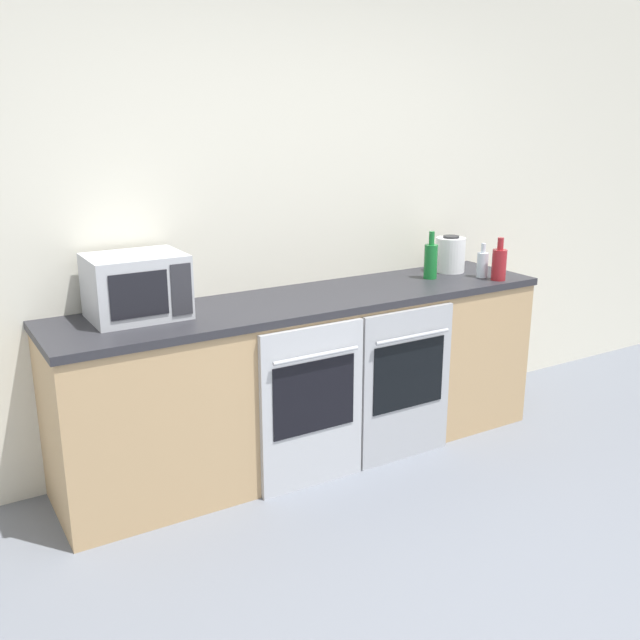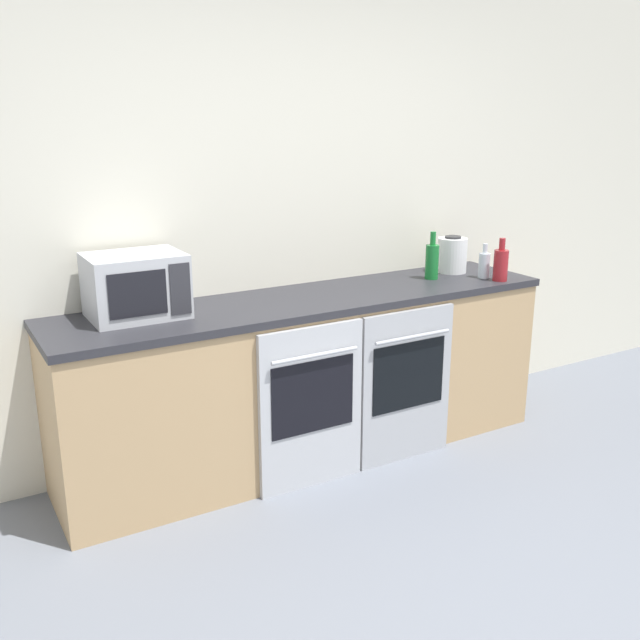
{
  "view_description": "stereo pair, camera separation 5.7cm",
  "coord_description": "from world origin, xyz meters",
  "px_view_note": "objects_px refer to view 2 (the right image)",
  "views": [
    {
      "loc": [
        -1.83,
        -1.41,
        1.85
      ],
      "look_at": [
        0.07,
        1.75,
        0.77
      ],
      "focal_mm": 40.0,
      "sensor_mm": 36.0,
      "label": 1
    },
    {
      "loc": [
        -1.78,
        -1.44,
        1.85
      ],
      "look_at": [
        0.07,
        1.75,
        0.77
      ],
      "focal_mm": 40.0,
      "sensor_mm": 36.0,
      "label": 2
    }
  ],
  "objects_px": {
    "oven_left": "(312,407)",
    "oven_right": "(407,385)",
    "microwave": "(136,286)",
    "bottle_red": "(501,264)",
    "bottle_green": "(432,260)",
    "kettle": "(452,255)",
    "bottle_clear": "(484,264)"
  },
  "relations": [
    {
      "from": "bottle_green",
      "to": "kettle",
      "type": "relative_size",
      "value": 1.26
    },
    {
      "from": "bottle_clear",
      "to": "bottle_red",
      "type": "distance_m",
      "value": 0.11
    },
    {
      "from": "oven_left",
      "to": "bottle_green",
      "type": "distance_m",
      "value": 1.2
    },
    {
      "from": "microwave",
      "to": "bottle_clear",
      "type": "distance_m",
      "value": 2.02
    },
    {
      "from": "oven_right",
      "to": "kettle",
      "type": "bearing_deg",
      "value": 33.39
    },
    {
      "from": "oven_left",
      "to": "oven_right",
      "type": "height_order",
      "value": "same"
    },
    {
      "from": "bottle_clear",
      "to": "kettle",
      "type": "xyz_separation_m",
      "value": [
        -0.06,
        0.22,
        0.03
      ]
    },
    {
      "from": "bottle_green",
      "to": "bottle_red",
      "type": "relative_size",
      "value": 1.12
    },
    {
      "from": "oven_left",
      "to": "bottle_clear",
      "type": "height_order",
      "value": "bottle_clear"
    },
    {
      "from": "microwave",
      "to": "oven_left",
      "type": "bearing_deg",
      "value": -28.69
    },
    {
      "from": "oven_right",
      "to": "microwave",
      "type": "height_order",
      "value": "microwave"
    },
    {
      "from": "oven_left",
      "to": "kettle",
      "type": "distance_m",
      "value": 1.41
    },
    {
      "from": "oven_right",
      "to": "bottle_green",
      "type": "xyz_separation_m",
      "value": [
        0.41,
        0.33,
        0.59
      ]
    },
    {
      "from": "microwave",
      "to": "bottle_red",
      "type": "relative_size",
      "value": 1.78
    },
    {
      "from": "oven_left",
      "to": "bottle_red",
      "type": "xyz_separation_m",
      "value": [
        1.31,
        0.09,
        0.57
      ]
    },
    {
      "from": "bottle_green",
      "to": "bottle_clear",
      "type": "relative_size",
      "value": 1.37
    },
    {
      "from": "bottle_green",
      "to": "bottle_clear",
      "type": "distance_m",
      "value": 0.31
    },
    {
      "from": "kettle",
      "to": "oven_right",
      "type": "bearing_deg",
      "value": -146.61
    },
    {
      "from": "oven_right",
      "to": "microwave",
      "type": "distance_m",
      "value": 1.52
    },
    {
      "from": "oven_right",
      "to": "bottle_clear",
      "type": "xyz_separation_m",
      "value": [
        0.69,
        0.2,
        0.56
      ]
    },
    {
      "from": "bottle_green",
      "to": "kettle",
      "type": "distance_m",
      "value": 0.24
    },
    {
      "from": "oven_right",
      "to": "bottle_green",
      "type": "bearing_deg",
      "value": 39.15
    },
    {
      "from": "bottle_green",
      "to": "bottle_red",
      "type": "height_order",
      "value": "bottle_green"
    },
    {
      "from": "oven_right",
      "to": "microwave",
      "type": "bearing_deg",
      "value": 163.18
    },
    {
      "from": "microwave",
      "to": "bottle_clear",
      "type": "xyz_separation_m",
      "value": [
        2.01,
        -0.2,
        -0.07
      ]
    },
    {
      "from": "microwave",
      "to": "kettle",
      "type": "height_order",
      "value": "microwave"
    },
    {
      "from": "oven_right",
      "to": "microwave",
      "type": "xyz_separation_m",
      "value": [
        -1.32,
        0.4,
        0.63
      ]
    },
    {
      "from": "oven_left",
      "to": "oven_right",
      "type": "xyz_separation_m",
      "value": [
        0.59,
        0.0,
        0.0
      ]
    },
    {
      "from": "oven_left",
      "to": "oven_right",
      "type": "bearing_deg",
      "value": 0.0
    },
    {
      "from": "bottle_red",
      "to": "kettle",
      "type": "height_order",
      "value": "bottle_red"
    },
    {
      "from": "microwave",
      "to": "kettle",
      "type": "xyz_separation_m",
      "value": [
        1.95,
        0.01,
        -0.05
      ]
    },
    {
      "from": "oven_right",
      "to": "bottle_green",
      "type": "distance_m",
      "value": 0.79
    }
  ]
}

